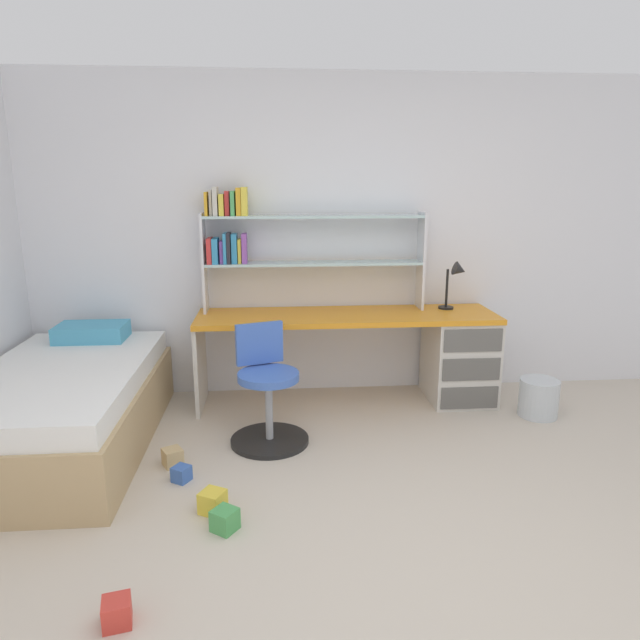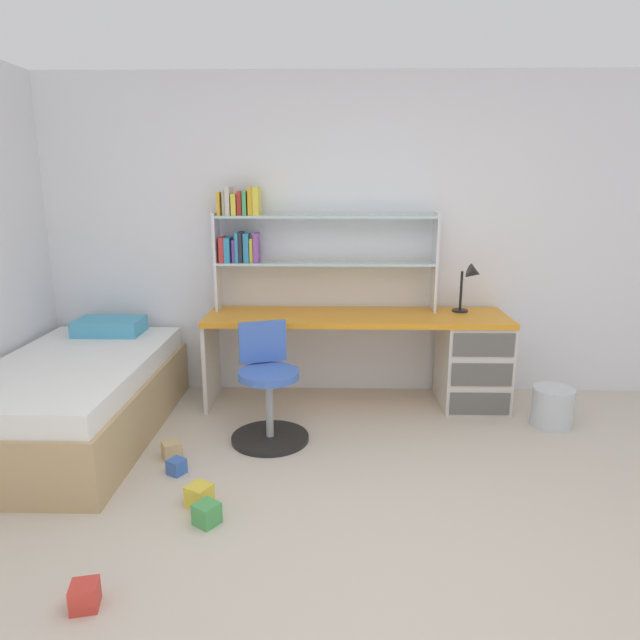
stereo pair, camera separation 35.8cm
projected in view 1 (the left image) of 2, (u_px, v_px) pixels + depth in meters
ground_plane at (420, 602)px, 2.34m from camera, size 6.00×6.03×0.02m
room_shell at (152, 262)px, 3.17m from camera, size 6.00×6.03×2.51m
desk at (425, 350)px, 4.41m from camera, size 2.28×0.59×0.71m
bookshelf_hutch at (276, 238)px, 4.29m from camera, size 1.70×0.22×0.94m
desk_lamp at (456, 278)px, 4.38m from camera, size 0.20×0.17×0.38m
swivel_chair at (267, 398)px, 3.71m from camera, size 0.52×0.52×0.78m
bed_platform at (64, 407)px, 3.64m from camera, size 1.05×1.87×0.66m
waste_bin at (539, 398)px, 4.16m from camera, size 0.29×0.29×0.28m
toy_block_blue_0 at (181, 474)px, 3.26m from camera, size 0.12×0.12×0.09m
toy_block_yellow_1 at (213, 502)px, 2.95m from camera, size 0.16×0.16×0.12m
toy_block_green_2 at (225, 520)px, 2.79m from camera, size 0.16×0.16×0.11m
toy_block_natural_3 at (173, 457)px, 3.44m from camera, size 0.15×0.15×0.11m
toy_block_red_4 at (117, 612)px, 2.19m from camera, size 0.13×0.13×0.11m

